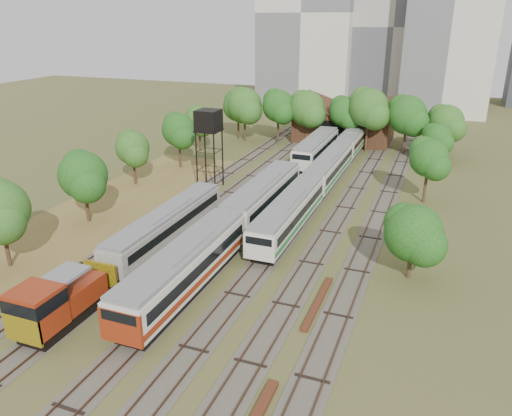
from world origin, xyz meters
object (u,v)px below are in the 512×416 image
at_px(railcar_red_set, 230,227).
at_px(shunter_locomotive, 55,304).
at_px(railcar_green_set, 329,168).
at_px(water_tower, 208,123).

xyz_separation_m(railcar_red_set, shunter_locomotive, (-6.00, -16.24, -0.15)).
bearing_deg(shunter_locomotive, railcar_green_set, 75.66).
distance_m(railcar_green_set, water_tower, 16.78).
height_order(railcar_green_set, shunter_locomotive, shunter_locomotive).
bearing_deg(railcar_green_set, shunter_locomotive, -104.34).
xyz_separation_m(shunter_locomotive, water_tower, (-3.54, 31.54, 6.36)).
bearing_deg(railcar_red_set, water_tower, 121.94).
bearing_deg(railcar_green_set, water_tower, -150.74).
height_order(railcar_red_set, water_tower, water_tower).
xyz_separation_m(railcar_red_set, railcar_green_set, (4.00, 22.88, -0.17)).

